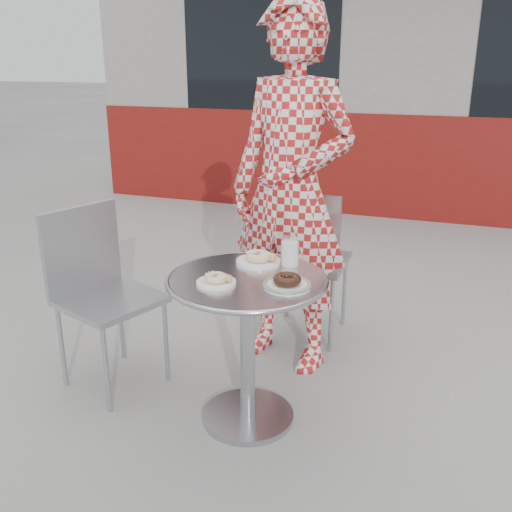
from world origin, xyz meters
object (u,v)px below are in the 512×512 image
(chair_left, at_px, (112,333))
(chair_far, at_px, (307,291))
(plate_near, at_px, (217,280))
(plate_far, at_px, (259,259))
(milk_cup, at_px, (290,252))
(bistro_table, at_px, (247,314))
(seated_person, at_px, (291,192))
(plate_checker, at_px, (287,283))

(chair_left, bearing_deg, chair_far, -22.62)
(chair_far, height_order, plate_near, chair_far)
(plate_far, height_order, milk_cup, milk_cup)
(chair_far, bearing_deg, chair_left, 47.27)
(chair_far, distance_m, milk_cup, 0.83)
(plate_near, relative_size, milk_cup, 1.25)
(bistro_table, relative_size, plate_far, 3.47)
(bistro_table, relative_size, milk_cup, 5.35)
(chair_left, distance_m, plate_near, 0.78)
(seated_person, distance_m, plate_near, 0.73)
(seated_person, bearing_deg, plate_far, -77.07)
(plate_near, bearing_deg, plate_checker, 13.13)
(chair_left, relative_size, plate_checker, 4.49)
(chair_far, bearing_deg, bistro_table, 88.09)
(chair_far, relative_size, milk_cup, 6.89)
(seated_person, bearing_deg, plate_checker, -59.19)
(seated_person, relative_size, plate_near, 11.37)
(chair_far, height_order, chair_left, chair_far)
(chair_far, distance_m, chair_left, 1.10)
(chair_left, xyz_separation_m, plate_checker, (0.90, -0.11, 0.42))
(chair_left, height_order, milk_cup, chair_left)
(plate_checker, relative_size, milk_cup, 1.52)
(bistro_table, xyz_separation_m, seated_person, (0.00, 0.59, 0.39))
(bistro_table, distance_m, plate_checker, 0.26)
(seated_person, distance_m, plate_far, 0.46)
(milk_cup, bearing_deg, chair_far, 97.70)
(chair_left, bearing_deg, plate_near, -85.06)
(bistro_table, height_order, chair_far, chair_far)
(seated_person, xyz_separation_m, plate_far, (-0.02, -0.41, -0.20))
(milk_cup, bearing_deg, bistro_table, -120.70)
(plate_checker, bearing_deg, plate_far, 131.33)
(chair_left, xyz_separation_m, plate_far, (0.71, 0.11, 0.42))
(milk_cup, bearing_deg, seated_person, 106.31)
(chair_far, bearing_deg, seated_person, 85.27)
(chair_far, height_order, plate_far, chair_far)
(chair_far, xyz_separation_m, milk_cup, (0.09, -0.68, 0.46))
(seated_person, bearing_deg, plate_near, -82.36)
(bistro_table, bearing_deg, plate_near, -131.24)
(chair_left, bearing_deg, milk_cup, -61.13)
(chair_left, distance_m, seated_person, 1.09)
(plate_near, bearing_deg, milk_cup, 55.42)
(bistro_table, relative_size, plate_checker, 3.51)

